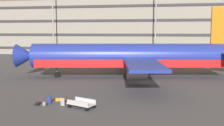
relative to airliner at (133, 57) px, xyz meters
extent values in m
plane|color=#424449|center=(1.92, -3.79, -3.26)|extent=(600.00, 600.00, 0.00)
cube|color=gray|center=(1.92, 45.52, 5.07)|extent=(125.21, 19.38, 16.66)
cube|color=#2D2D33|center=(1.92, 35.74, -1.17)|extent=(123.95, 0.24, 0.70)
cube|color=#2D2D33|center=(1.92, 35.74, 2.99)|extent=(123.95, 0.24, 0.70)
cube|color=#2D2D33|center=(1.92, 35.74, 7.16)|extent=(123.95, 0.24, 0.70)
cube|color=#2D2D33|center=(1.92, 35.74, 11.32)|extent=(123.95, 0.24, 0.70)
cylinder|color=navy|center=(-0.40, -0.07, 0.18)|extent=(30.83, 9.20, 3.78)
cube|color=red|center=(-0.40, -0.07, -0.86)|extent=(29.61, 8.91, 1.21)
cone|color=navy|center=(-16.50, -3.00, 0.18)|extent=(3.62, 4.08, 3.60)
cube|color=navy|center=(13.05, 6.02, 0.65)|extent=(2.79, 5.91, 0.20)
cube|color=navy|center=(2.07, -8.09, -0.10)|extent=(6.63, 13.45, 0.36)
cube|color=navy|center=(-0.90, 8.30, -0.10)|extent=(6.63, 13.45, 0.36)
cylinder|color=#9E9EA3|center=(1.17, -5.90, -1.44)|extent=(3.03, 2.53, 2.08)
cylinder|color=#9E9EA3|center=(-0.98, 5.93, -1.44)|extent=(3.03, 2.53, 2.08)
cylinder|color=black|center=(-11.86, -2.15, -2.81)|extent=(0.95, 0.51, 0.90)
cylinder|color=slate|center=(-11.86, -2.15, -2.03)|extent=(0.20, 0.20, 1.55)
cylinder|color=black|center=(1.09, -1.44, -2.81)|extent=(0.95, 0.51, 0.90)
cylinder|color=slate|center=(1.09, -1.44, -2.03)|extent=(0.20, 0.20, 1.55)
cylinder|color=black|center=(0.52, 1.73, -2.81)|extent=(0.95, 0.51, 0.90)
cylinder|color=slate|center=(0.52, 1.73, -2.03)|extent=(0.20, 0.20, 1.55)
cylinder|color=gray|center=(-26.38, 31.33, 6.18)|extent=(0.36, 0.36, 18.88)
cylinder|color=gray|center=(2.85, 31.33, 8.77)|extent=(0.36, 0.36, 24.05)
cube|color=black|center=(-7.65, -17.47, -3.15)|extent=(0.46, 0.74, 0.22)
cube|color=black|center=(-7.61, -17.84, -3.15)|extent=(0.19, 0.05, 0.02)
cube|color=navy|center=(-6.70, -16.90, -2.84)|extent=(0.43, 0.33, 0.73)
cylinder|color=#333338|center=(-6.61, -16.81, -2.42)|extent=(0.02, 0.02, 0.11)
cylinder|color=#333338|center=(-6.82, -16.85, -2.42)|extent=(0.02, 0.02, 0.11)
cube|color=black|center=(-6.71, -16.83, -2.37)|extent=(0.21, 0.07, 0.02)
cylinder|color=black|center=(-6.52, -16.97, -3.23)|extent=(0.03, 0.05, 0.05)
cylinder|color=black|center=(-6.83, -17.03, -3.23)|extent=(0.03, 0.05, 0.05)
cylinder|color=black|center=(-6.57, -16.77, -3.23)|extent=(0.03, 0.05, 0.05)
cylinder|color=black|center=(-6.87, -16.83, -3.23)|extent=(0.03, 0.05, 0.05)
cube|color=orange|center=(-6.19, -15.58, -3.12)|extent=(0.75, 0.57, 0.28)
cube|color=black|center=(-6.52, -15.68, -3.12)|extent=(0.09, 0.19, 0.02)
cube|color=gray|center=(-5.06, -17.42, -2.83)|extent=(0.41, 0.29, 0.76)
cylinder|color=#333338|center=(-5.15, -17.50, -2.41)|extent=(0.02, 0.02, 0.08)
cylinder|color=#333338|center=(-4.94, -17.46, -2.41)|extent=(0.02, 0.02, 0.08)
cube|color=black|center=(-5.04, -17.48, -2.37)|extent=(0.21, 0.06, 0.02)
cylinder|color=black|center=(-5.22, -17.35, -3.23)|extent=(0.03, 0.05, 0.05)
cylinder|color=black|center=(-4.93, -17.30, -3.23)|extent=(0.03, 0.05, 0.05)
cylinder|color=black|center=(-5.19, -17.53, -3.23)|extent=(0.03, 0.05, 0.05)
cylinder|color=black|center=(-4.89, -17.48, -3.23)|extent=(0.03, 0.05, 0.05)
ellipsoid|color=#592619|center=(-5.43, -15.54, -3.03)|extent=(0.37, 0.22, 0.45)
ellipsoid|color=#592619|center=(-5.43, -15.44, -3.10)|extent=(0.26, 0.10, 0.20)
torus|color=black|center=(-5.43, -15.57, -2.79)|extent=(0.08, 0.01, 0.08)
cube|color=black|center=(-5.53, -15.63, -3.03)|extent=(0.04, 0.02, 0.38)
cube|color=black|center=(-5.33, -15.63, -3.03)|extent=(0.04, 0.02, 0.38)
ellipsoid|color=gray|center=(-6.77, -17.89, -3.02)|extent=(0.35, 0.24, 0.48)
ellipsoid|color=gray|center=(-6.78, -17.99, -3.09)|extent=(0.24, 0.12, 0.22)
torus|color=black|center=(-6.77, -17.86, -2.77)|extent=(0.08, 0.02, 0.08)
cube|color=black|center=(-6.67, -17.80, -3.02)|extent=(0.04, 0.03, 0.41)
cube|color=black|center=(-6.86, -17.79, -3.02)|extent=(0.04, 0.03, 0.41)
cube|color=#B7B7BC|center=(-3.09, -17.70, -2.84)|extent=(2.90, 2.17, 0.12)
cylinder|color=#4C4C51|center=(-4.63, -17.09, -3.08)|extent=(0.67, 0.31, 0.05)
cube|color=#B7B7BC|center=(-3.32, -18.28, -2.64)|extent=(2.31, 0.95, 0.40)
cube|color=#B7B7BC|center=(-2.87, -17.13, -2.64)|extent=(2.31, 0.95, 0.40)
cylinder|color=black|center=(-4.26, -17.83, -3.08)|extent=(0.37, 0.23, 0.36)
cylinder|color=black|center=(-3.86, -16.81, -3.08)|extent=(0.37, 0.23, 0.36)
cylinder|color=black|center=(-2.33, -18.60, -3.08)|extent=(0.37, 0.23, 0.36)
cylinder|color=black|center=(-1.92, -17.57, -3.08)|extent=(0.37, 0.23, 0.36)
camera|label=1|loc=(4.13, -41.11, 3.96)|focal=42.33mm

